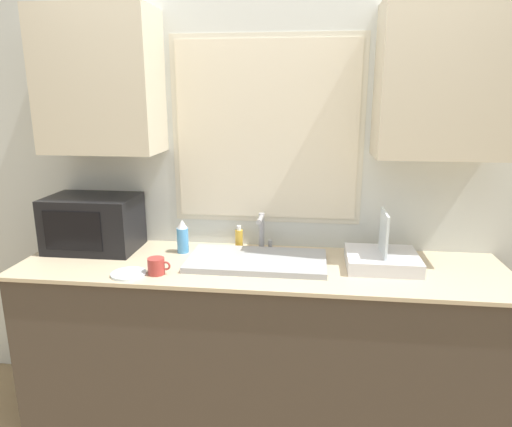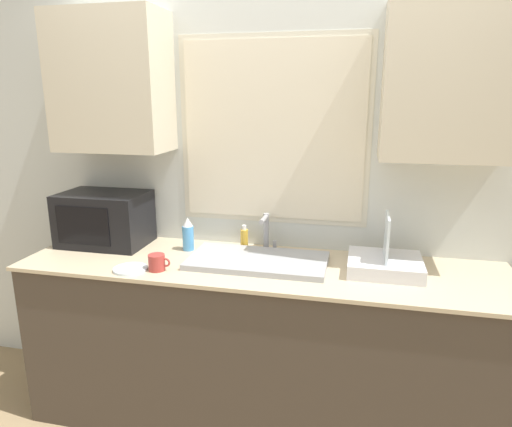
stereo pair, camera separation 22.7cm
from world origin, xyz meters
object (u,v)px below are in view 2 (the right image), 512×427
(mug_near_sink, at_px, (157,262))
(faucet, at_px, (266,230))
(microwave, at_px, (105,219))
(spray_bottle, at_px, (188,234))
(soap_bottle, at_px, (244,238))
(dish_rack, at_px, (385,263))

(mug_near_sink, bearing_deg, faucet, 40.29)
(microwave, xyz_separation_m, mug_near_sink, (0.47, -0.32, -0.11))
(spray_bottle, bearing_deg, soap_bottle, 19.50)
(soap_bottle, bearing_deg, spray_bottle, -160.50)
(faucet, height_order, spray_bottle, faucet)
(faucet, xyz_separation_m, dish_rack, (0.63, -0.17, -0.08))
(dish_rack, distance_m, mug_near_sink, 1.14)
(microwave, relative_size, mug_near_sink, 4.32)
(faucet, bearing_deg, spray_bottle, -170.27)
(faucet, relative_size, spray_bottle, 1.14)
(faucet, height_order, microwave, microwave)
(microwave, distance_m, soap_bottle, 0.83)
(mug_near_sink, bearing_deg, dish_rack, 11.98)
(faucet, bearing_deg, mug_near_sink, -139.71)
(faucet, bearing_deg, soap_bottle, 166.92)
(microwave, distance_m, dish_rack, 1.59)
(faucet, relative_size, soap_bottle, 1.60)
(microwave, bearing_deg, faucet, 4.79)
(microwave, bearing_deg, soap_bottle, 7.78)
(microwave, bearing_deg, spray_bottle, 0.54)
(dish_rack, relative_size, spray_bottle, 1.90)
(dish_rack, bearing_deg, microwave, 176.81)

